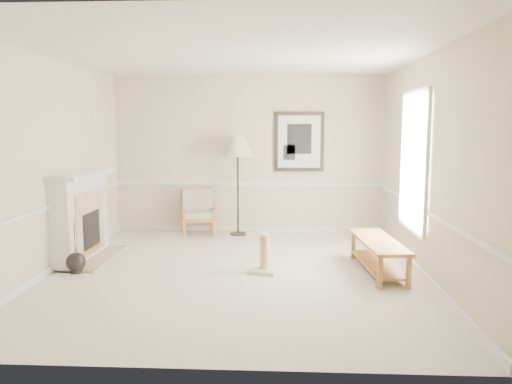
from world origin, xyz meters
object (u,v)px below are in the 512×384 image
(floor_vase, at_px, (76,263))
(floor_lamp, at_px, (238,149))
(scratching_post, at_px, (264,260))
(armchair, at_px, (198,210))
(bench, at_px, (378,251))

(floor_vase, height_order, floor_lamp, floor_lamp)
(floor_lamp, relative_size, scratching_post, 3.35)
(armchair, relative_size, floor_lamp, 0.45)
(floor_lamp, bearing_deg, bench, -47.09)
(floor_vase, xyz_separation_m, floor_lamp, (1.99, 2.53, 1.43))
(floor_vase, bearing_deg, floor_lamp, 51.88)
(armchair, bearing_deg, scratching_post, -74.45)
(floor_lamp, distance_m, scratching_post, 2.81)
(floor_vase, bearing_deg, armchair, 64.19)
(armchair, bearing_deg, floor_vase, -128.72)
(floor_vase, bearing_deg, scratching_post, 3.82)
(armchair, distance_m, bench, 3.68)
(floor_lamp, xyz_separation_m, scratching_post, (0.57, -2.36, -1.41))
(bench, height_order, scratching_post, scratching_post)
(floor_vase, distance_m, bench, 4.11)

